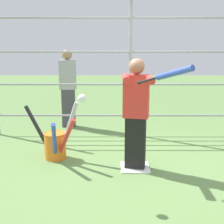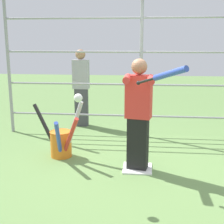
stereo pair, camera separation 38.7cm
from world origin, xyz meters
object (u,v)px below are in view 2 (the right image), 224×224
at_px(bat_bucket, 61,141).
at_px(bystander_behind_fence, 81,87).
at_px(baseball_bat_swinging, 165,75).
at_px(softball_in_flight, 78,98).
at_px(batter, 138,112).

xyz_separation_m(bat_bucket, bystander_behind_fence, (0.05, -1.82, 0.57)).
relative_size(baseball_bat_swinging, bat_bucket, 0.77).
bearing_deg(softball_in_flight, batter, -130.21).
xyz_separation_m(softball_in_flight, bystander_behind_fence, (0.58, -2.95, -0.31)).
height_order(batter, baseball_bat_swinging, batter).
bearing_deg(bat_bucket, bystander_behind_fence, -88.36).
bearing_deg(bystander_behind_fence, softball_in_flight, 101.12).
bearing_deg(baseball_bat_swinging, bystander_behind_fence, -63.02).
distance_m(baseball_bat_swinging, bystander_behind_fence, 3.38).
bearing_deg(bat_bucket, softball_in_flight, 115.11).
xyz_separation_m(batter, bystander_behind_fence, (1.22, -2.19, -0.00)).
bearing_deg(softball_in_flight, bat_bucket, -64.89).
relative_size(batter, baseball_bat_swinging, 2.23).
bearing_deg(baseball_bat_swinging, batter, -69.81).
bearing_deg(bystander_behind_fence, baseball_bat_swinging, 116.98).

